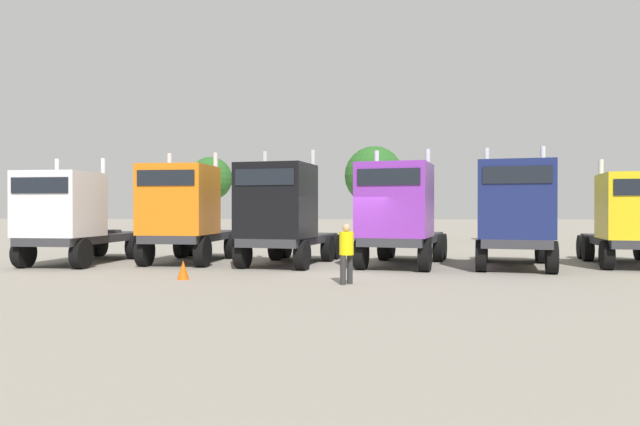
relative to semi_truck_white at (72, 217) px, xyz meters
The scene contains 12 objects.
ground 10.66m from the semi_truck_white, ahead, with size 200.00×200.00×0.00m, color gray.
semi_truck_white is the anchor object (origin of this frame).
semi_truck_orange 4.14m from the semi_truck_white, 11.19° to the left, with size 2.90×6.18×4.32m.
semi_truck_black 7.90m from the semi_truck_white, ahead, with size 3.61×6.15×4.30m.
semi_truck_purple 12.13m from the semi_truck_white, ahead, with size 3.94×6.59×4.28m.
semi_truck_navy 16.11m from the semi_truck_white, ahead, with size 3.79×6.55×4.31m.
semi_truck_yellow 20.51m from the semi_truck_white, ahead, with size 3.51×6.05×3.94m.
visitor_in_hivis 11.46m from the semi_truck_white, 24.70° to the right, with size 0.56×0.56×1.69m.
traffic_cone_near 7.00m from the semi_truck_white, 36.21° to the right, with size 0.36×0.36×0.57m, color #F2590C.
oak_far_left 17.23m from the semi_truck_white, 87.48° to the left, with size 2.87×2.87×5.57m.
oak_far_centre 21.10m from the semi_truck_white, 56.35° to the left, with size 3.88×3.88×6.24m.
oak_far_right 26.67m from the semi_truck_white, 38.51° to the left, with size 3.02×3.02×5.33m.
Camera 1 is at (0.41, -19.41, 2.10)m, focal length 32.52 mm.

